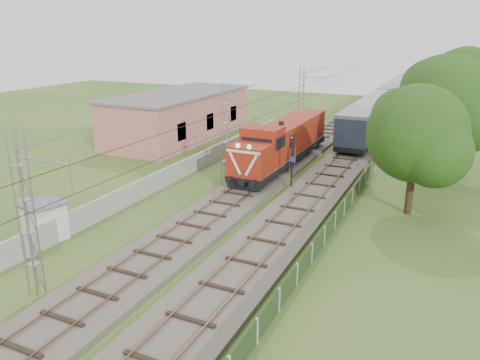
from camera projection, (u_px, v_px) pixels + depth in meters
The scene contains 15 objects.
ground at pixel (180, 240), 28.14m from camera, with size 140.00×140.00×0.00m, color #2F531F.
track_main at pixel (231, 201), 34.12m from camera, with size 4.20×70.00×0.45m.
track_side at pixel (342, 164), 43.29m from camera, with size 4.20×80.00×0.45m.
catenary at pixel (226, 132), 38.43m from camera, with size 3.31×70.00×8.00m.
boundary_wall at pixel (190, 165), 40.88m from camera, with size 0.25×40.00×1.50m, color #9E9E99.
station_building at pixel (180, 115), 54.07m from camera, with size 8.40×20.40×5.22m.
fence at pixel (324, 236), 27.31m from camera, with size 0.12×32.00×1.20m.
locomotive at pixel (283, 142), 42.65m from camera, with size 3.09×17.64×4.48m.
coach_rake at pixel (413, 78), 94.99m from camera, with size 3.12×116.79×3.61m.
signal_post at pixel (292, 152), 35.95m from camera, with size 0.47×0.39×4.49m.
relay_hut at pixel (44, 221), 27.93m from camera, with size 2.79×2.79×2.37m.
tree_a at pixel (418, 135), 30.55m from camera, with size 6.83×6.50×8.85m.
tree_b at pixel (447, 103), 37.22m from camera, with size 8.00×7.62×10.37m.
tree_c at pixel (433, 103), 50.26m from camera, with size 5.69×5.42×7.38m.
tree_d at pixel (466, 79), 56.92m from camera, with size 7.88×7.50×10.21m.
Camera 1 is at (14.17, -21.70, 12.10)m, focal length 35.00 mm.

